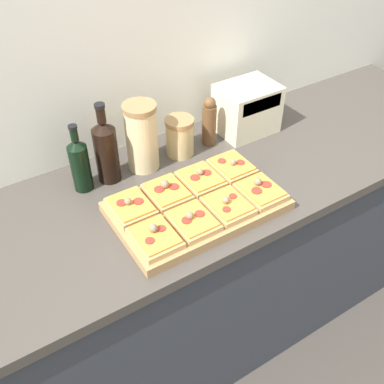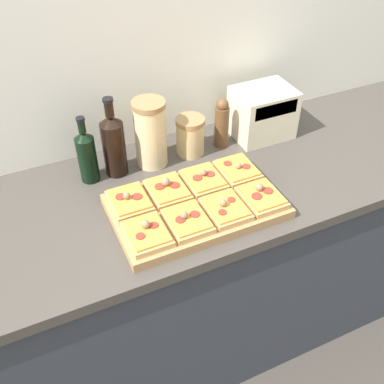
{
  "view_description": "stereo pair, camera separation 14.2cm",
  "coord_description": "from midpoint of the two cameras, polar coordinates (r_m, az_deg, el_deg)",
  "views": [
    {
      "loc": [
        -0.6,
        -0.69,
        1.86
      ],
      "look_at": [
        -0.02,
        0.23,
        0.94
      ],
      "focal_mm": 42.0,
      "sensor_mm": 36.0,
      "label": 1
    },
    {
      "loc": [
        -0.48,
        -0.76,
        1.86
      ],
      "look_at": [
        -0.02,
        0.23,
        0.94
      ],
      "focal_mm": 42.0,
      "sensor_mm": 36.0,
      "label": 2
    }
  ],
  "objects": [
    {
      "name": "pizza_slice_back_left",
      "position": [
        1.4,
        -5.09,
        -1.28
      ],
      "size": [
        0.12,
        0.15,
        0.05
      ],
      "color": "tan",
      "rests_on": "cutting_board"
    },
    {
      "name": "pizza_slice_front_right",
      "position": [
        1.44,
        11.64,
        -0.72
      ],
      "size": [
        0.12,
        0.15,
        0.05
      ],
      "color": "tan",
      "rests_on": "cutting_board"
    },
    {
      "name": "pizza_slice_front_midleft",
      "position": [
        1.33,
        2.47,
        -3.78
      ],
      "size": [
        0.12,
        0.15,
        0.05
      ],
      "color": "tan",
      "rests_on": "cutting_board"
    },
    {
      "name": "pepper_mill",
      "position": [
        1.69,
        6.24,
        8.62
      ],
      "size": [
        0.05,
        0.05,
        0.19
      ],
      "color": "brown",
      "rests_on": "kitchen_counter"
    },
    {
      "name": "grain_jar_short",
      "position": [
        1.64,
        2.26,
        7.04
      ],
      "size": [
        0.11,
        0.11,
        0.15
      ],
      "color": "tan",
      "rests_on": "kitchen_counter"
    },
    {
      "name": "pizza_slice_back_midright",
      "position": [
        1.48,
        4.23,
        1.48
      ],
      "size": [
        0.12,
        0.15,
        0.05
      ],
      "color": "tan",
      "rests_on": "cutting_board"
    },
    {
      "name": "wall_back",
      "position": [
        1.62,
        -3.53,
        18.11
      ],
      "size": [
        6.0,
        0.06,
        2.5
      ],
      "color": "silver",
      "rests_on": "ground_plane"
    },
    {
      "name": "wine_bottle",
      "position": [
        1.53,
        -7.31,
        5.99
      ],
      "size": [
        0.08,
        0.08,
        0.29
      ],
      "color": "black",
      "rests_on": "kitchen_counter"
    },
    {
      "name": "pizza_slice_front_left",
      "position": [
        1.3,
        -2.62,
        -5.41
      ],
      "size": [
        0.12,
        0.15,
        0.05
      ],
      "color": "tan",
      "rests_on": "cutting_board"
    },
    {
      "name": "pizza_slice_back_right",
      "position": [
        1.54,
        8.46,
        2.71
      ],
      "size": [
        0.12,
        0.15,
        0.05
      ],
      "color": "tan",
      "rests_on": "cutting_board"
    },
    {
      "name": "pizza_slice_back_midleft",
      "position": [
        1.44,
        -0.31,
        0.17
      ],
      "size": [
        0.12,
        0.15,
        0.06
      ],
      "color": "tan",
      "rests_on": "cutting_board"
    },
    {
      "name": "cutting_board",
      "position": [
        1.43,
        3.36,
        -1.94
      ],
      "size": [
        0.53,
        0.33,
        0.03
      ],
      "primitive_type": "cube",
      "color": "#A37A4C",
      "rests_on": "kitchen_counter"
    },
    {
      "name": "olive_oil_bottle",
      "position": [
        1.52,
        -10.63,
        4.51
      ],
      "size": [
        0.06,
        0.06,
        0.25
      ],
      "color": "black",
      "rests_on": "kitchen_counter"
    },
    {
      "name": "grain_jar_tall",
      "position": [
        1.56,
        -2.7,
        7.33
      ],
      "size": [
        0.12,
        0.12,
        0.25
      ],
      "color": "beige",
      "rests_on": "kitchen_counter"
    },
    {
      "name": "pizza_slice_front_midright",
      "position": [
        1.38,
        7.25,
        -2.21
      ],
      "size": [
        0.12,
        0.15,
        0.05
      ],
      "color": "tan",
      "rests_on": "cutting_board"
    },
    {
      "name": "toaster_oven",
      "position": [
        1.77,
        11.26,
        9.76
      ],
      "size": [
        0.25,
        0.17,
        0.19
      ],
      "color": "beige",
      "rests_on": "kitchen_counter"
    },
    {
      "name": "kitchen_counter",
      "position": [
        1.84,
        1.69,
        -10.0
      ],
      "size": [
        2.63,
        0.67,
        0.89
      ],
      "color": "#333842",
      "rests_on": "ground_plane"
    }
  ]
}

